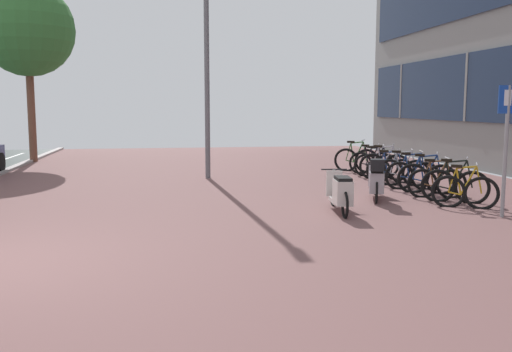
{
  "coord_description": "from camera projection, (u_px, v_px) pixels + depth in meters",
  "views": [
    {
      "loc": [
        2.52,
        -7.3,
        2.03
      ],
      "look_at": [
        3.81,
        0.8,
        0.99
      ],
      "focal_mm": 39.23,
      "sensor_mm": 36.0,
      "label": 1
    }
  ],
  "objects": [
    {
      "name": "bicycle_rack_08",
      "position": [
        376.0,
        165.0,
        16.11
      ],
      "size": [
        1.24,
        0.53,
        0.95
      ],
      "color": "black",
      "rests_on": "ground"
    },
    {
      "name": "bicycle_rack_09",
      "position": [
        371.0,
        163.0,
        16.74
      ],
      "size": [
        1.23,
        0.61,
        0.95
      ],
      "color": "black",
      "rests_on": "ground"
    },
    {
      "name": "bicycle_rack_02",
      "position": [
        437.0,
        183.0,
        12.38
      ],
      "size": [
        1.27,
        0.5,
        0.93
      ],
      "color": "black",
      "rests_on": "ground"
    },
    {
      "name": "scooter_near",
      "position": [
        376.0,
        181.0,
        12.02
      ],
      "size": [
        0.83,
        1.6,
        0.95
      ],
      "color": "black",
      "rests_on": "ground"
    },
    {
      "name": "bicycle_rack_00",
      "position": [
        465.0,
        191.0,
        11.13
      ],
      "size": [
        1.17,
        0.69,
        0.93
      ],
      "color": "black",
      "rests_on": "ground"
    },
    {
      "name": "bicycle_rack_01",
      "position": [
        455.0,
        186.0,
        11.77
      ],
      "size": [
        1.24,
        0.78,
        0.99
      ],
      "color": "black",
      "rests_on": "ground"
    },
    {
      "name": "bicycle_rack_03",
      "position": [
        427.0,
        178.0,
        13.01
      ],
      "size": [
        1.25,
        0.67,
        0.99
      ],
      "color": "black",
      "rests_on": "ground"
    },
    {
      "name": "bicycle_rack_10",
      "position": [
        356.0,
        160.0,
        17.32
      ],
      "size": [
        1.24,
        0.76,
        1.02
      ],
      "color": "black",
      "rests_on": "ground"
    },
    {
      "name": "street_tree",
      "position": [
        27.0,
        30.0,
        19.81
      ],
      "size": [
        3.31,
        3.31,
        6.37
      ],
      "color": "brown",
      "rests_on": "ground"
    },
    {
      "name": "bicycle_rack_07",
      "position": [
        384.0,
        166.0,
        15.49
      ],
      "size": [
        1.27,
        0.77,
        1.02
      ],
      "color": "black",
      "rests_on": "ground"
    },
    {
      "name": "bicycle_rack_06",
      "position": [
        390.0,
        170.0,
        14.85
      ],
      "size": [
        1.15,
        0.71,
        0.93
      ],
      "color": "black",
      "rests_on": "ground"
    },
    {
      "name": "lamp_post",
      "position": [
        207.0,
        46.0,
        15.28
      ],
      "size": [
        0.2,
        0.52,
        6.63
      ],
      "color": "slate",
      "rests_on": "ground"
    },
    {
      "name": "parking_sign",
      "position": [
        506.0,
        136.0,
        10.05
      ],
      "size": [
        0.4,
        0.07,
        2.39
      ],
      "color": "gray",
      "rests_on": "ground"
    },
    {
      "name": "ground",
      "position": [
        84.0,
        265.0,
        7.24
      ],
      "size": [
        21.0,
        40.0,
        0.13
      ],
      "color": "black"
    },
    {
      "name": "bicycle_rack_04",
      "position": [
        412.0,
        175.0,
        13.62
      ],
      "size": [
        1.3,
        0.5,
        0.98
      ],
      "color": "black",
      "rests_on": "ground"
    },
    {
      "name": "scooter_mid",
      "position": [
        340.0,
        193.0,
        10.58
      ],
      "size": [
        0.56,
        1.77,
        0.79
      ],
      "color": "black",
      "rests_on": "ground"
    },
    {
      "name": "bicycle_rack_05",
      "position": [
        403.0,
        172.0,
        14.24
      ],
      "size": [
        1.29,
        0.57,
        0.97
      ],
      "color": "black",
      "rests_on": "ground"
    }
  ]
}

